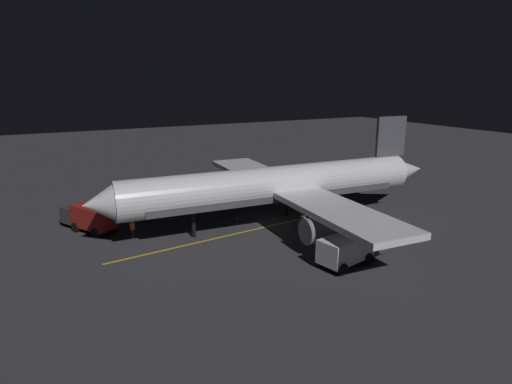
# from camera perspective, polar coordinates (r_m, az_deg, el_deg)

# --- Properties ---
(ground_plane) EXTENTS (180.00, 180.00, 0.20)m
(ground_plane) POSITION_cam_1_polar(r_m,az_deg,el_deg) (41.71, 2.43, -4.46)
(ground_plane) COLOR #323239
(apron_guide_stripe) EXTENTS (2.92, 24.35, 0.01)m
(apron_guide_stripe) POSITION_cam_1_polar(r_m,az_deg,el_deg) (39.47, -2.23, -5.43)
(apron_guide_stripe) COLOR gold
(apron_guide_stripe) RESTS_ON ground_plane
(airliner) EXTENTS (31.00, 35.26, 9.85)m
(airliner) POSITION_cam_1_polar(r_m,az_deg,el_deg) (40.86, 3.21, 0.77)
(airliner) COLOR white
(airliner) RESTS_ON ground_plane
(baggage_truck) EXTENTS (6.14, 4.59, 2.43)m
(baggage_truck) POSITION_cam_1_polar(r_m,az_deg,el_deg) (42.54, -21.11, -3.17)
(baggage_truck) COLOR maroon
(baggage_truck) RESTS_ON ground_plane
(catering_truck) EXTENTS (3.25, 6.33, 2.22)m
(catering_truck) POSITION_cam_1_polar(r_m,az_deg,el_deg) (33.67, 12.43, -7.29)
(catering_truck) COLOR silver
(catering_truck) RESTS_ON ground_plane
(ground_crew_worker) EXTENTS (0.40, 0.40, 1.74)m
(ground_crew_worker) POSITION_cam_1_polar(r_m,az_deg,el_deg) (39.32, -16.00, -4.73)
(ground_crew_worker) COLOR black
(ground_crew_worker) RESTS_ON ground_plane
(traffic_cone_near_left) EXTENTS (0.50, 0.50, 0.55)m
(traffic_cone_near_left) POSITION_cam_1_polar(r_m,az_deg,el_deg) (47.15, -4.50, -1.76)
(traffic_cone_near_left) COLOR #EA590F
(traffic_cone_near_left) RESTS_ON ground_plane
(traffic_cone_near_right) EXTENTS (0.50, 0.50, 0.55)m
(traffic_cone_near_right) POSITION_cam_1_polar(r_m,az_deg,el_deg) (42.65, -2.50, -3.52)
(traffic_cone_near_right) COLOR #EA590F
(traffic_cone_near_right) RESTS_ON ground_plane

